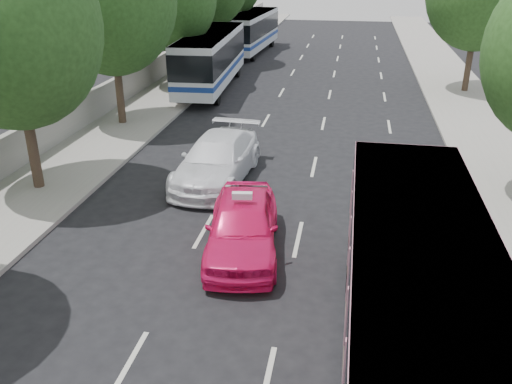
% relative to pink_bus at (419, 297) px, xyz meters
% --- Properties ---
extents(ground, '(120.00, 120.00, 0.00)m').
position_rel_pink_bus_xyz_m(ground, '(-3.73, 1.45, -2.03)').
color(ground, black).
rests_on(ground, ground).
extents(sidewalk_left, '(4.00, 90.00, 0.15)m').
position_rel_pink_bus_xyz_m(sidewalk_left, '(-12.23, 21.45, -1.95)').
color(sidewalk_left, '#9E998E').
rests_on(sidewalk_left, ground).
extents(sidewalk_right, '(4.00, 90.00, 0.12)m').
position_rel_pink_bus_xyz_m(sidewalk_right, '(4.77, 21.45, -1.97)').
color(sidewalk_right, '#9E998E').
rests_on(sidewalk_right, ground).
extents(low_wall, '(0.30, 90.00, 1.50)m').
position_rel_pink_bus_xyz_m(low_wall, '(-14.03, 21.45, -1.13)').
color(low_wall, '#9E998E').
rests_on(low_wall, sidewalk_left).
extents(tree_left_b, '(5.70, 5.70, 8.88)m').
position_rel_pink_bus_xyz_m(tree_left_b, '(-12.15, 7.39, 3.79)').
color(tree_left_b, '#38281E').
rests_on(tree_left_b, ground).
extents(pink_bus, '(2.61, 10.21, 3.26)m').
position_rel_pink_bus_xyz_m(pink_bus, '(0.00, 0.00, 0.00)').
color(pink_bus, '#CB8399').
rests_on(pink_bus, ground).
extents(pink_taxi, '(2.61, 5.08, 1.65)m').
position_rel_pink_bus_xyz_m(pink_taxi, '(-4.20, 4.45, -1.20)').
color(pink_taxi, '#EF1460').
rests_on(pink_taxi, ground).
extents(white_pickup, '(2.66, 5.80, 1.64)m').
position_rel_pink_bus_xyz_m(white_pickup, '(-6.16, 9.45, -1.21)').
color(white_pickup, white).
rests_on(white_pickup, ground).
extents(tour_coach_front, '(3.02, 11.30, 3.35)m').
position_rel_pink_bus_xyz_m(tour_coach_front, '(-10.03, 23.76, -0.01)').
color(tour_coach_front, white).
rests_on(tour_coach_front, ground).
extents(tour_coach_rear, '(2.90, 10.81, 3.20)m').
position_rel_pink_bus_xyz_m(tour_coach_rear, '(-9.94, 36.98, -0.10)').
color(tour_coach_rear, silver).
rests_on(tour_coach_rear, ground).
extents(taxi_roof_sign, '(0.57, 0.25, 0.18)m').
position_rel_pink_bus_xyz_m(taxi_roof_sign, '(-4.20, 4.45, -0.28)').
color(taxi_roof_sign, silver).
rests_on(taxi_roof_sign, pink_taxi).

